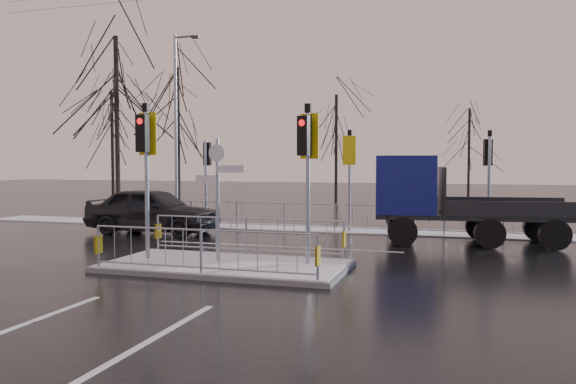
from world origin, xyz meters
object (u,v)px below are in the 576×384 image
(traffic_island, at_px, (226,253))
(flatbed_truck, at_px, (432,197))
(street_lamp_left, at_px, (177,120))
(car_far_lane, at_px, (153,210))

(traffic_island, distance_m, flatbed_truck, 7.77)
(traffic_island, xyz_separation_m, street_lamp_left, (-6.42, 9.49, 4.10))
(street_lamp_left, bearing_deg, car_far_lane, -74.76)
(traffic_island, relative_size, flatbed_truck, 0.94)
(traffic_island, relative_size, car_far_lane, 1.19)
(flatbed_truck, xyz_separation_m, street_lamp_left, (-11.10, 3.40, 2.98))
(car_far_lane, height_order, flatbed_truck, flatbed_truck)
(flatbed_truck, bearing_deg, car_far_lane, -176.97)
(car_far_lane, xyz_separation_m, flatbed_truck, (10.03, 0.53, 0.66))
(street_lamp_left, bearing_deg, flatbed_truck, -17.01)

